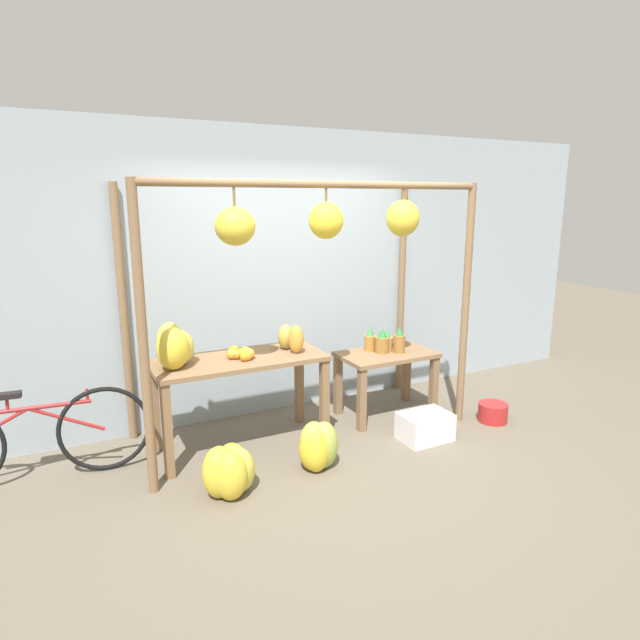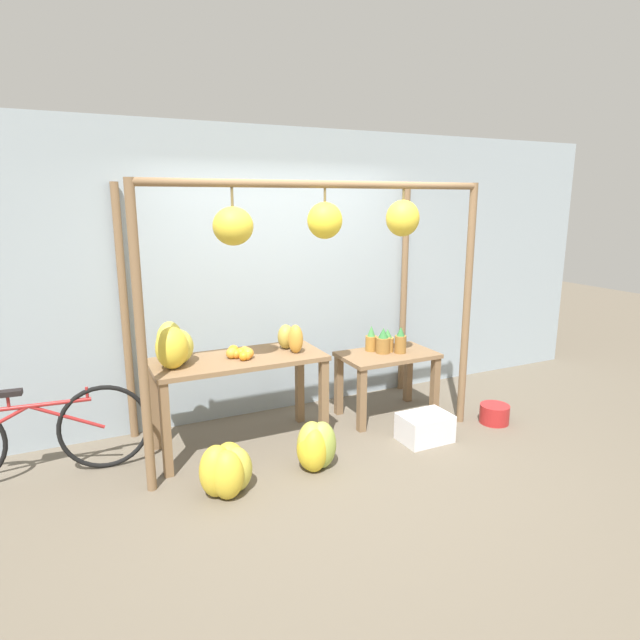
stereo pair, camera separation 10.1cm
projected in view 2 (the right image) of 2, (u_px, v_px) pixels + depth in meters
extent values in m
plane|color=#665B4C|center=(348.00, 470.00, 4.29)|extent=(20.00, 20.00, 0.00)
cube|color=#99A8B2|center=(277.00, 274.00, 5.30)|extent=(8.00, 0.08, 2.80)
cylinder|color=brown|center=(141.00, 343.00, 3.76)|extent=(0.07, 0.07, 2.27)
cylinder|color=brown|center=(467.00, 308.00, 4.99)|extent=(0.07, 0.07, 2.27)
cylinder|color=brown|center=(125.00, 315.00, 4.67)|extent=(0.07, 0.07, 2.27)
cylinder|color=brown|center=(404.00, 291.00, 5.90)|extent=(0.07, 0.07, 2.27)
cylinder|color=brown|center=(327.00, 184.00, 4.13)|extent=(2.92, 0.06, 0.06)
cylinder|color=brown|center=(232.00, 197.00, 3.83)|extent=(0.02, 0.02, 0.13)
ellipsoid|color=gold|center=(233.00, 226.00, 3.88)|extent=(0.30, 0.27, 0.28)
cylinder|color=brown|center=(325.00, 195.00, 4.14)|extent=(0.02, 0.02, 0.10)
ellipsoid|color=yellow|center=(325.00, 221.00, 4.19)|extent=(0.28, 0.25, 0.29)
cylinder|color=brown|center=(403.00, 194.00, 4.45)|extent=(0.02, 0.02, 0.09)
ellipsoid|color=gold|center=(403.00, 218.00, 4.49)|extent=(0.29, 0.26, 0.30)
cube|color=brown|center=(239.00, 359.00, 4.55)|extent=(1.46, 0.63, 0.04)
cube|color=brown|center=(166.00, 430.00, 4.12)|extent=(0.07, 0.07, 0.77)
cube|color=brown|center=(324.00, 402.00, 4.69)|extent=(0.07, 0.07, 0.77)
cube|color=brown|center=(155.00, 407.00, 4.59)|extent=(0.07, 0.07, 0.77)
cube|color=brown|center=(300.00, 384.00, 5.16)|extent=(0.07, 0.07, 0.77)
cube|color=brown|center=(387.00, 355.00, 5.26)|extent=(0.94, 0.56, 0.04)
cube|color=brown|center=(362.00, 400.00, 4.95)|extent=(0.07, 0.07, 0.61)
cube|color=brown|center=(435.00, 387.00, 5.31)|extent=(0.07, 0.07, 0.61)
cube|color=brown|center=(339.00, 385.00, 5.36)|extent=(0.07, 0.07, 0.61)
cube|color=brown|center=(408.00, 374.00, 5.71)|extent=(0.07, 0.07, 0.61)
ellipsoid|color=gold|center=(177.00, 347.00, 4.33)|extent=(0.37, 0.36, 0.29)
ellipsoid|color=gold|center=(170.00, 342.00, 4.39)|extent=(0.23, 0.21, 0.34)
ellipsoid|color=gold|center=(172.00, 348.00, 4.21)|extent=(0.36, 0.35, 0.34)
sphere|color=orange|center=(236.00, 354.00, 4.50)|extent=(0.07, 0.07, 0.07)
sphere|color=orange|center=(244.00, 356.00, 4.44)|extent=(0.08, 0.08, 0.08)
sphere|color=orange|center=(233.00, 351.00, 4.57)|extent=(0.10, 0.10, 0.10)
sphere|color=orange|center=(247.00, 356.00, 4.46)|extent=(0.07, 0.07, 0.07)
sphere|color=orange|center=(241.00, 353.00, 4.52)|extent=(0.09, 0.09, 0.09)
sphere|color=orange|center=(241.00, 354.00, 4.52)|extent=(0.07, 0.07, 0.07)
sphere|color=orange|center=(248.00, 353.00, 4.50)|extent=(0.09, 0.09, 0.09)
sphere|color=orange|center=(245.00, 351.00, 4.56)|extent=(0.09, 0.09, 0.09)
sphere|color=orange|center=(231.00, 353.00, 4.50)|extent=(0.09, 0.09, 0.09)
sphere|color=orange|center=(237.00, 354.00, 4.51)|extent=(0.08, 0.08, 0.08)
cylinder|color=olive|center=(383.00, 345.00, 5.25)|extent=(0.14, 0.14, 0.15)
cone|color=#337538|center=(383.00, 333.00, 5.22)|extent=(0.10, 0.10, 0.10)
cylinder|color=#A3702D|center=(371.00, 343.00, 5.33)|extent=(0.11, 0.11, 0.15)
cone|color=#428442|center=(371.00, 331.00, 5.30)|extent=(0.08, 0.08, 0.11)
cylinder|color=#B27F38|center=(387.00, 344.00, 5.30)|extent=(0.13, 0.13, 0.14)
cone|color=#428442|center=(388.00, 333.00, 5.28)|extent=(0.09, 0.09, 0.09)
cylinder|color=olive|center=(400.00, 344.00, 5.25)|extent=(0.11, 0.11, 0.17)
cone|color=#337538|center=(401.00, 331.00, 5.22)|extent=(0.08, 0.08, 0.09)
ellipsoid|color=gold|center=(236.00, 469.00, 3.96)|extent=(0.34, 0.34, 0.34)
ellipsoid|color=gold|center=(230.00, 464.00, 4.04)|extent=(0.31, 0.30, 0.34)
ellipsoid|color=gold|center=(216.00, 471.00, 3.88)|extent=(0.33, 0.32, 0.39)
ellipsoid|color=gold|center=(227.00, 475.00, 3.85)|extent=(0.33, 0.32, 0.37)
ellipsoid|color=#9EB247|center=(322.00, 445.00, 4.29)|extent=(0.30, 0.28, 0.39)
ellipsoid|color=gold|center=(312.00, 445.00, 4.28)|extent=(0.35, 0.35, 0.40)
ellipsoid|color=yellow|center=(312.00, 450.00, 4.26)|extent=(0.28, 0.30, 0.35)
ellipsoid|color=yellow|center=(314.00, 450.00, 4.23)|extent=(0.30, 0.29, 0.37)
cube|color=silver|center=(425.00, 427.00, 4.80)|extent=(0.45, 0.32, 0.25)
cylinder|color=#AD2323|center=(494.00, 414.00, 5.19)|extent=(0.28, 0.28, 0.18)
torus|color=black|center=(105.00, 427.00, 4.26)|extent=(0.70, 0.10, 0.70)
cylinder|color=maroon|center=(28.00, 406.00, 4.03)|extent=(0.87, 0.11, 0.03)
cylinder|color=maroon|center=(68.00, 417.00, 4.15)|extent=(0.53, 0.07, 0.27)
cylinder|color=maroon|center=(8.00, 402.00, 3.98)|extent=(0.02, 0.02, 0.10)
cube|color=black|center=(7.00, 393.00, 3.96)|extent=(0.21, 0.10, 0.04)
cylinder|color=maroon|center=(87.00, 393.00, 4.16)|extent=(0.02, 0.02, 0.10)
ellipsoid|color=#B2993D|center=(286.00, 337.00, 4.79)|extent=(0.22, 0.23, 0.22)
ellipsoid|color=gold|center=(296.00, 339.00, 4.65)|extent=(0.17, 0.18, 0.25)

